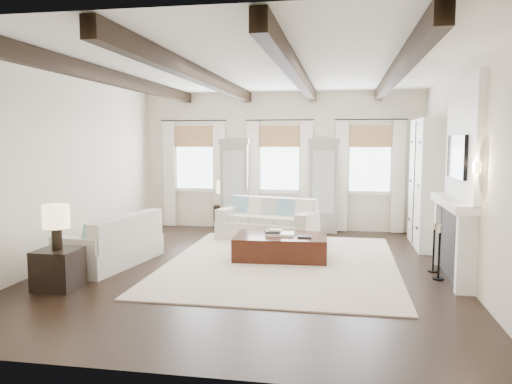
% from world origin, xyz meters
% --- Properties ---
extents(ground, '(7.50, 7.50, 0.00)m').
position_xyz_m(ground, '(0.00, 0.00, 0.00)').
color(ground, black).
rests_on(ground, ground).
extents(room_shell, '(6.54, 7.54, 3.22)m').
position_xyz_m(room_shell, '(0.75, 0.90, 1.89)').
color(room_shell, beige).
rests_on(room_shell, ground).
extents(area_rug, '(3.83, 4.75, 0.02)m').
position_xyz_m(area_rug, '(0.45, 0.46, 0.01)').
color(area_rug, beige).
rests_on(area_rug, ground).
extents(sofa_back, '(2.20, 1.42, 0.87)m').
position_xyz_m(sofa_back, '(-0.08, 2.45, 0.35)').
color(sofa_back, beige).
rests_on(sofa_back, ground).
extents(sofa_left, '(1.19, 2.09, 0.84)m').
position_xyz_m(sofa_left, '(-2.32, -0.11, 0.34)').
color(sofa_left, beige).
rests_on(sofa_left, ground).
extents(ottoman, '(1.65, 1.07, 0.42)m').
position_xyz_m(ottoman, '(0.40, 0.77, 0.21)').
color(ottoman, black).
rests_on(ottoman, ground).
extents(tray, '(0.52, 0.40, 0.04)m').
position_xyz_m(tray, '(0.38, 0.81, 0.44)').
color(tray, white).
rests_on(tray, ottoman).
extents(book_lower, '(0.27, 0.21, 0.04)m').
position_xyz_m(book_lower, '(0.26, 0.74, 0.48)').
color(book_lower, '#262628').
rests_on(book_lower, tray).
extents(book_upper, '(0.23, 0.18, 0.03)m').
position_xyz_m(book_upper, '(0.30, 0.75, 0.52)').
color(book_upper, beige).
rests_on(book_upper, book_lower).
extents(book_loose, '(0.25, 0.19, 0.03)m').
position_xyz_m(book_loose, '(0.82, 0.65, 0.44)').
color(book_loose, '#262628').
rests_on(book_loose, ottoman).
extents(side_table_front, '(0.56, 0.56, 0.56)m').
position_xyz_m(side_table_front, '(-2.48, -1.53, 0.28)').
color(side_table_front, black).
rests_on(side_table_front, ground).
extents(lamp_front, '(0.37, 0.37, 0.64)m').
position_xyz_m(lamp_front, '(-2.48, -1.53, 1.00)').
color(lamp_front, black).
rests_on(lamp_front, side_table_front).
extents(side_table_back, '(0.37, 0.37, 0.55)m').
position_xyz_m(side_table_back, '(-1.36, 3.68, 0.28)').
color(side_table_back, black).
rests_on(side_table_back, ground).
extents(lamp_back, '(0.33, 0.33, 0.57)m').
position_xyz_m(lamp_back, '(-1.36, 3.68, 0.94)').
color(lamp_back, black).
rests_on(lamp_back, side_table_back).
extents(candlestick_near, '(0.17, 0.17, 0.82)m').
position_xyz_m(candlestick_near, '(2.90, -0.12, 0.34)').
color(candlestick_near, black).
rests_on(candlestick_near, ground).
extents(candlestick_far, '(0.16, 0.16, 0.79)m').
position_xyz_m(candlestick_far, '(2.90, 0.33, 0.33)').
color(candlestick_far, black).
rests_on(candlestick_far, ground).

